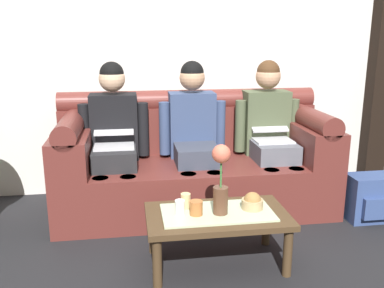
{
  "coord_description": "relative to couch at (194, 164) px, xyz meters",
  "views": [
    {
      "loc": [
        -0.52,
        -2.2,
        1.43
      ],
      "look_at": [
        -0.05,
        0.95,
        0.61
      ],
      "focal_mm": 39.72,
      "sensor_mm": 36.0,
      "label": 1
    }
  ],
  "objects": [
    {
      "name": "ground_plane",
      "position": [
        -0.0,
        -1.17,
        -0.37
      ],
      "size": [
        14.0,
        14.0,
        0.0
      ],
      "primitive_type": "plane",
      "color": "black"
    },
    {
      "name": "snack_bowl",
      "position": [
        0.23,
        -0.95,
        0.03
      ],
      "size": [
        0.14,
        0.14,
        0.11
      ],
      "color": "tan",
      "rests_on": "coffee_table"
    },
    {
      "name": "coffee_table",
      "position": [
        -0.0,
        -0.97,
        -0.07
      ],
      "size": [
        0.89,
        0.51,
        0.36
      ],
      "color": "#47331E",
      "rests_on": "ground_plane"
    },
    {
      "name": "cup_near_right",
      "position": [
        -0.19,
        -0.88,
        0.04
      ],
      "size": [
        0.06,
        0.06,
        0.1
      ],
      "primitive_type": "cylinder",
      "color": "#DBB77A",
      "rests_on": "coffee_table"
    },
    {
      "name": "cup_near_left",
      "position": [
        -0.14,
        -0.99,
        0.03
      ],
      "size": [
        0.08,
        0.08,
        0.09
      ],
      "primitive_type": "cylinder",
      "color": "#B26633",
      "rests_on": "coffee_table"
    },
    {
      "name": "couch",
      "position": [
        0.0,
        0.0,
        0.0
      ],
      "size": [
        2.22,
        0.88,
        0.96
      ],
      "color": "maroon",
      "rests_on": "ground_plane"
    },
    {
      "name": "back_wall_patterned",
      "position": [
        -0.0,
        0.53,
        1.08
      ],
      "size": [
        6.0,
        0.12,
        2.9
      ],
      "primitive_type": "cube",
      "color": "silver",
      "rests_on": "ground_plane"
    },
    {
      "name": "person_middle",
      "position": [
        -0.0,
        -0.0,
        0.29
      ],
      "size": [
        0.56,
        0.67,
        1.22
      ],
      "color": "#383D4C",
      "rests_on": "ground_plane"
    },
    {
      "name": "timber_pillar",
      "position": [
        1.86,
        0.41,
        1.08
      ],
      "size": [
        0.2,
        0.2,
        2.9
      ],
      "primitive_type": "cube",
      "color": "black",
      "rests_on": "ground_plane"
    },
    {
      "name": "cup_far_center",
      "position": [
        -0.24,
        -0.98,
        0.03
      ],
      "size": [
        0.06,
        0.06,
        0.09
      ],
      "primitive_type": "cylinder",
      "color": "white",
      "rests_on": "coffee_table"
    },
    {
      "name": "backpack_right",
      "position": [
        1.33,
        -0.5,
        -0.19
      ],
      "size": [
        0.35,
        0.27,
        0.37
      ],
      "color": "#33477A",
      "rests_on": "ground_plane"
    },
    {
      "name": "person_left",
      "position": [
        -0.65,
        -0.0,
        0.29
      ],
      "size": [
        0.56,
        0.67,
        1.22
      ],
      "color": "#232326",
      "rests_on": "ground_plane"
    },
    {
      "name": "flower_vase",
      "position": [
        0.01,
        -0.99,
        0.22
      ],
      "size": [
        0.11,
        0.11,
        0.44
      ],
      "color": "brown",
      "rests_on": "coffee_table"
    },
    {
      "name": "person_right",
      "position": [
        0.65,
        -0.0,
        0.29
      ],
      "size": [
        0.56,
        0.67,
        1.22
      ],
      "color": "#595B66",
      "rests_on": "ground_plane"
    }
  ]
}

